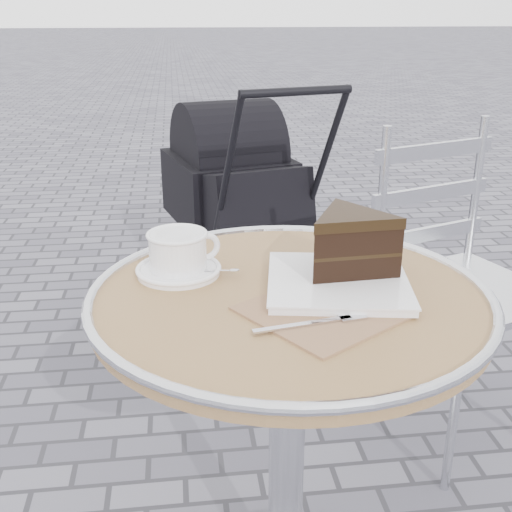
{
  "coord_description": "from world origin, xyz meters",
  "views": [
    {
      "loc": [
        -0.19,
        -1.02,
        1.21
      ],
      "look_at": [
        -0.05,
        0.06,
        0.78
      ],
      "focal_mm": 45.0,
      "sensor_mm": 36.0,
      "label": 1
    }
  ],
  "objects": [
    {
      "name": "cafe_table",
      "position": [
        0.0,
        0.0,
        0.57
      ],
      "size": [
        0.72,
        0.72,
        0.74
      ],
      "color": "silver",
      "rests_on": "ground"
    },
    {
      "name": "cappuccino_set",
      "position": [
        -0.19,
        0.11,
        0.77
      ],
      "size": [
        0.18,
        0.16,
        0.08
      ],
      "rotation": [
        0.0,
        0.0,
        0.34
      ],
      "color": "white",
      "rests_on": "cafe_table"
    },
    {
      "name": "cake_plate_set",
      "position": [
        0.11,
        0.03,
        0.79
      ],
      "size": [
        0.36,
        0.4,
        0.13
      ],
      "rotation": [
        0.0,
        0.0,
        -0.17
      ],
      "color": "#8F664E",
      "rests_on": "cafe_table"
    },
    {
      "name": "bistro_chair",
      "position": [
        0.55,
        0.6,
        0.57
      ],
      "size": [
        0.53,
        0.53,
        0.91
      ],
      "rotation": [
        0.0,
        0.0,
        0.35
      ],
      "color": "silver",
      "rests_on": "ground"
    },
    {
      "name": "baby_stroller",
      "position": [
        0.06,
        1.59,
        0.43
      ],
      "size": [
        0.64,
        1.0,
        0.96
      ],
      "rotation": [
        0.0,
        0.0,
        0.26
      ],
      "color": "black",
      "rests_on": "ground"
    }
  ]
}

